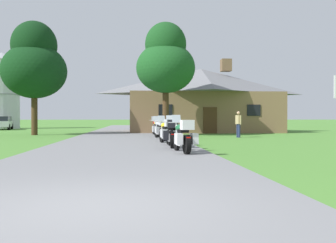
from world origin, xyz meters
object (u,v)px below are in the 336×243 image
motorcycle_silver_fifth_in_row (160,129)px  motorcycle_red_farthest_in_row (156,127)px  motorcycle_black_second_in_row (172,134)px  metal_silo_distant (2,90)px  motorcycle_yellow_sixth_in_row (157,128)px  motorcycle_silver_fourth_in_row (163,130)px  bystander_tan_shirt_near_lodge (238,123)px  tree_left_near (34,64)px  tree_by_lodge_front (166,61)px  motorcycle_yellow_third_in_row (167,132)px  parked_silver_suv_far_left (2,122)px  motorcycle_green_nearest_to_camera (183,137)px

motorcycle_silver_fifth_in_row → motorcycle_red_farthest_in_row: bearing=80.5°
motorcycle_black_second_in_row → motorcycle_silver_fifth_in_row: size_ratio=1.00×
motorcycle_black_second_in_row → metal_silo_distant: size_ratio=0.24×
motorcycle_yellow_sixth_in_row → motorcycle_silver_fourth_in_row: bearing=-93.2°
bystander_tan_shirt_near_lodge → tree_left_near: bearing=52.5°
motorcycle_yellow_sixth_in_row → metal_silo_distant: bearing=124.1°
motorcycle_silver_fourth_in_row → tree_by_lodge_front: 8.21m
motorcycle_yellow_third_in_row → bystander_tan_shirt_near_lodge: (5.11, 6.47, 0.32)m
motorcycle_yellow_sixth_in_row → parked_silver_suv_far_left: parked_silver_suv_far_left is taller
bystander_tan_shirt_near_lodge → parked_silver_suv_far_left: 27.12m
motorcycle_silver_fifth_in_row → parked_silver_suv_far_left: parked_silver_suv_far_left is taller
tree_by_lodge_front → motorcycle_green_nearest_to_camera: bearing=-92.1°
tree_by_lodge_front → tree_left_near: bearing=169.0°
motorcycle_yellow_third_in_row → parked_silver_suv_far_left: size_ratio=0.43×
parked_silver_suv_far_left → motorcycle_silver_fifth_in_row: bearing=-63.1°
motorcycle_black_second_in_row → motorcycle_yellow_third_in_row: (-0.03, 2.10, 0.00)m
motorcycle_green_nearest_to_camera → metal_silo_distant: (-17.05, 33.25, 3.83)m
motorcycle_silver_fifth_in_row → motorcycle_yellow_sixth_in_row: (-0.03, 2.24, 0.00)m
motorcycle_red_farthest_in_row → tree_left_near: size_ratio=0.25×
motorcycle_silver_fourth_in_row → bystander_tan_shirt_near_lodge: 6.48m
motorcycle_silver_fourth_in_row → parked_silver_suv_far_left: size_ratio=0.43×
motorcycle_black_second_in_row → parked_silver_suv_far_left: size_ratio=0.43×
motorcycle_silver_fourth_in_row → parked_silver_suv_far_left: 26.60m
motorcycle_green_nearest_to_camera → bystander_tan_shirt_near_lodge: 12.07m
motorcycle_green_nearest_to_camera → tree_left_near: bearing=112.5°
motorcycle_yellow_third_in_row → tree_left_near: tree_left_near is taller
motorcycle_silver_fourth_in_row → metal_silo_distant: bearing=120.4°
motorcycle_silver_fourth_in_row → tree_by_lodge_front: (0.70, 6.78, 4.59)m
motorcycle_yellow_third_in_row → tree_by_lodge_front: tree_by_lodge_front is taller
metal_silo_distant → parked_silver_suv_far_left: size_ratio=1.82×
motorcycle_silver_fifth_in_row → motorcycle_red_farthest_in_row: size_ratio=1.00×
parked_silver_suv_far_left → motorcycle_red_farthest_in_row: bearing=-55.0°
motorcycle_green_nearest_to_camera → motorcycle_silver_fifth_in_row: same height
tree_left_near → motorcycle_yellow_sixth_in_row: bearing=-26.1°
motorcycle_silver_fourth_in_row → motorcycle_green_nearest_to_camera: bearing=-90.8°
motorcycle_yellow_sixth_in_row → parked_silver_suv_far_left: bearing=128.1°
tree_by_lodge_front → motorcycle_yellow_third_in_row: bearing=-94.3°
tree_left_near → parked_silver_suv_far_left: size_ratio=1.70×
motorcycle_silver_fifth_in_row → tree_by_lodge_front: bearing=72.5°
motorcycle_silver_fourth_in_row → metal_silo_distant: (-16.86, 26.20, 3.82)m
motorcycle_green_nearest_to_camera → parked_silver_suv_far_left: (-15.60, 28.73, 0.17)m
motorcycle_silver_fourth_in_row → metal_silo_distant: size_ratio=0.24×
bystander_tan_shirt_near_lodge → metal_silo_distant: metal_silo_distant is taller
tree_by_lodge_front → parked_silver_suv_far_left: (-16.10, 14.91, -4.43)m
motorcycle_green_nearest_to_camera → motorcycle_yellow_sixth_in_row: bearing=84.0°
motorcycle_black_second_in_row → motorcycle_yellow_third_in_row: same height
motorcycle_green_nearest_to_camera → tree_left_near: 18.59m
motorcycle_green_nearest_to_camera → motorcycle_red_farthest_in_row: size_ratio=1.00×
motorcycle_black_second_in_row → tree_by_lodge_front: bearing=87.8°
tree_by_lodge_front → metal_silo_distant: metal_silo_distant is taller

